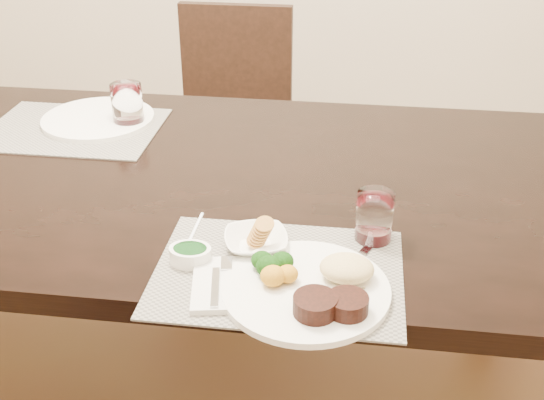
# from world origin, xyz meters

# --- Properties ---
(ground_plane) EXTENTS (4.50, 4.50, 0.00)m
(ground_plane) POSITION_xyz_m (0.00, 0.00, 0.00)
(ground_plane) COLOR #492617
(ground_plane) RESTS_ON ground
(dining_table) EXTENTS (2.00, 1.00, 0.75)m
(dining_table) POSITION_xyz_m (0.00, 0.00, 0.67)
(dining_table) COLOR black
(dining_table) RESTS_ON ground
(chair_far) EXTENTS (0.42, 0.42, 0.90)m
(chair_far) POSITION_xyz_m (0.00, 0.93, 0.50)
(chair_far) COLOR black
(chair_far) RESTS_ON ground
(placemat_near) EXTENTS (0.46, 0.34, 0.00)m
(placemat_near) POSITION_xyz_m (0.34, -0.38, 0.75)
(placemat_near) COLOR gray
(placemat_near) RESTS_ON dining_table
(placemat_far) EXTENTS (0.46, 0.34, 0.00)m
(placemat_far) POSITION_xyz_m (-0.30, 0.21, 0.75)
(placemat_far) COLOR gray
(placemat_far) RESTS_ON dining_table
(dinner_plate) EXTENTS (0.30, 0.30, 0.05)m
(dinner_plate) POSITION_xyz_m (0.41, -0.44, 0.77)
(dinner_plate) COLOR white
(dinner_plate) RESTS_ON placemat_near
(napkin_fork) EXTENTS (0.12, 0.17, 0.02)m
(napkin_fork) POSITION_xyz_m (0.24, -0.44, 0.76)
(napkin_fork) COLOR white
(napkin_fork) RESTS_ON placemat_near
(steak_knife) EXTENTS (0.07, 0.22, 0.01)m
(steak_knife) POSITION_xyz_m (0.50, -0.38, 0.76)
(steak_knife) COLOR silver
(steak_knife) RESTS_ON placemat_near
(cracker_bowl) EXTENTS (0.15, 0.15, 0.05)m
(cracker_bowl) POSITION_xyz_m (0.29, -0.31, 0.77)
(cracker_bowl) COLOR white
(cracker_bowl) RESTS_ON placemat_near
(sauce_ramekin) EXTENTS (0.08, 0.12, 0.06)m
(sauce_ramekin) POSITION_xyz_m (0.17, -0.37, 0.77)
(sauce_ramekin) COLOR white
(sauce_ramekin) RESTS_ON placemat_near
(wine_glass_near) EXTENTS (0.07, 0.07, 0.10)m
(wine_glass_near) POSITION_xyz_m (0.51, -0.24, 0.80)
(wine_glass_near) COLOR white
(wine_glass_near) RESTS_ON placemat_near
(far_plate) EXTENTS (0.31, 0.31, 0.01)m
(far_plate) POSITION_xyz_m (-0.25, 0.26, 0.76)
(far_plate) COLOR white
(far_plate) RESTS_ON placemat_far
(wine_glass_far) EXTENTS (0.08, 0.08, 0.12)m
(wine_glass_far) POSITION_xyz_m (-0.15, 0.25, 0.81)
(wine_glass_far) COLOR white
(wine_glass_far) RESTS_ON placemat_far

